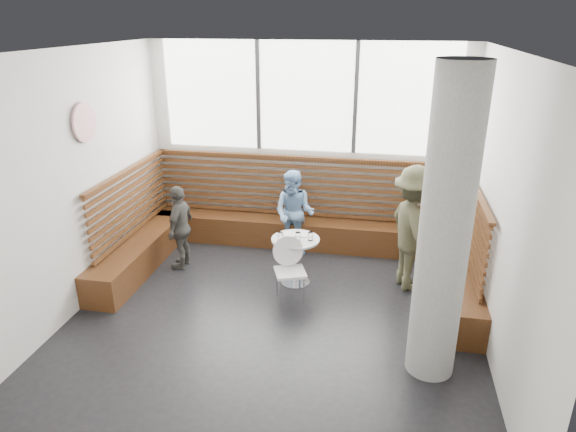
% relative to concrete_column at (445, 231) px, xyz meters
% --- Properties ---
extents(room, '(5.00, 5.00, 3.20)m').
position_rel_concrete_column_xyz_m(room, '(-1.85, 0.60, 0.00)').
color(room, silver).
rests_on(room, ground).
extents(booth, '(5.00, 2.50, 1.44)m').
position_rel_concrete_column_xyz_m(booth, '(-1.85, 2.37, -1.19)').
color(booth, '#412410').
rests_on(booth, ground).
extents(concrete_column, '(0.50, 0.50, 3.20)m').
position_rel_concrete_column_xyz_m(concrete_column, '(0.00, 0.00, 0.00)').
color(concrete_column, gray).
rests_on(concrete_column, ground).
extents(wall_art, '(0.03, 0.50, 0.50)m').
position_rel_concrete_column_xyz_m(wall_art, '(-4.31, 1.00, 0.70)').
color(wall_art, white).
rests_on(wall_art, room).
extents(cafe_table, '(0.66, 0.66, 0.68)m').
position_rel_concrete_column_xyz_m(cafe_table, '(-1.74, 1.58, -1.11)').
color(cafe_table, silver).
rests_on(cafe_table, ground).
extents(cafe_chair, '(0.41, 0.40, 0.85)m').
position_rel_concrete_column_xyz_m(cafe_chair, '(-1.73, 1.16, -1.11)').
color(cafe_chair, white).
rests_on(cafe_chair, ground).
extents(adult_man, '(0.99, 1.28, 1.74)m').
position_rel_concrete_column_xyz_m(adult_man, '(-0.16, 1.78, -0.73)').
color(adult_man, '#45452E').
rests_on(adult_man, ground).
extents(child_back, '(0.73, 0.61, 1.35)m').
position_rel_concrete_column_xyz_m(child_back, '(-1.93, 2.54, -0.92)').
color(child_back, '#80AEDF').
rests_on(child_back, ground).
extents(child_left, '(0.32, 0.75, 1.27)m').
position_rel_concrete_column_xyz_m(child_left, '(-3.50, 1.78, -0.97)').
color(child_left, '#4E4C47').
rests_on(child_left, ground).
extents(plate_near, '(0.19, 0.19, 0.01)m').
position_rel_concrete_column_xyz_m(plate_near, '(-1.83, 1.71, -0.91)').
color(plate_near, white).
rests_on(plate_near, cafe_table).
extents(plate_far, '(0.21, 0.21, 0.01)m').
position_rel_concrete_column_xyz_m(plate_far, '(-1.64, 1.73, -0.91)').
color(plate_far, white).
rests_on(plate_far, cafe_table).
extents(glass_left, '(0.07, 0.07, 0.12)m').
position_rel_concrete_column_xyz_m(glass_left, '(-1.94, 1.48, -0.86)').
color(glass_left, white).
rests_on(glass_left, cafe_table).
extents(glass_mid, '(0.07, 0.07, 0.12)m').
position_rel_concrete_column_xyz_m(glass_mid, '(-1.70, 1.53, -0.86)').
color(glass_mid, white).
rests_on(glass_mid, cafe_table).
extents(glass_right, '(0.07, 0.07, 0.12)m').
position_rel_concrete_column_xyz_m(glass_right, '(-1.53, 1.56, -0.86)').
color(glass_right, white).
rests_on(glass_right, cafe_table).
extents(menu_card, '(0.20, 0.15, 0.00)m').
position_rel_concrete_column_xyz_m(menu_card, '(-1.70, 1.42, -0.91)').
color(menu_card, '#A5C64C').
rests_on(menu_card, cafe_table).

